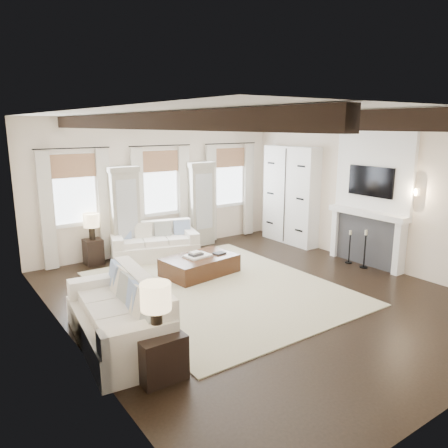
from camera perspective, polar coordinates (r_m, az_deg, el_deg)
ground at (r=8.09m, az=4.18°, el=-9.20°), size 7.50×7.50×0.00m
room_shell at (r=8.74m, az=4.47°, el=5.30°), size 6.54×7.54×3.22m
area_rug at (r=8.38m, az=-0.67°, el=-8.30°), size 3.89×4.78×0.02m
sofa_back at (r=10.23m, az=-9.10°, el=-2.62°), size 2.11×1.38×0.83m
sofa_left at (r=6.43m, az=-13.12°, el=-11.79°), size 1.24×2.32×0.95m
ottoman at (r=9.05m, az=-3.19°, el=-5.45°), size 1.58×1.10×0.39m
tray at (r=8.99m, az=-3.47°, el=-4.16°), size 0.55×0.44×0.04m
book_lower at (r=8.95m, az=-3.69°, el=-3.97°), size 0.28×0.23×0.04m
book_upper at (r=8.96m, az=-3.77°, el=-3.72°), size 0.24×0.20×0.03m
book_loose at (r=9.16m, az=-0.60°, el=-3.84°), size 0.26×0.21×0.03m
side_table_front at (r=5.64m, az=-8.63°, el=-16.49°), size 0.57×0.57×0.57m
lamp_front at (r=5.33m, az=-8.90°, el=-9.72°), size 0.37×0.37×0.64m
side_table_back at (r=10.12m, az=-16.70°, el=-3.48°), size 0.38×0.38×0.56m
lamp_back at (r=9.95m, az=-16.95°, el=0.27°), size 0.34×0.34×0.58m
candlestick_near at (r=9.90m, az=17.90°, el=-3.53°), size 0.17×0.17×0.84m
candlestick_far at (r=10.14m, az=16.06°, el=-3.23°), size 0.15×0.15×0.75m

